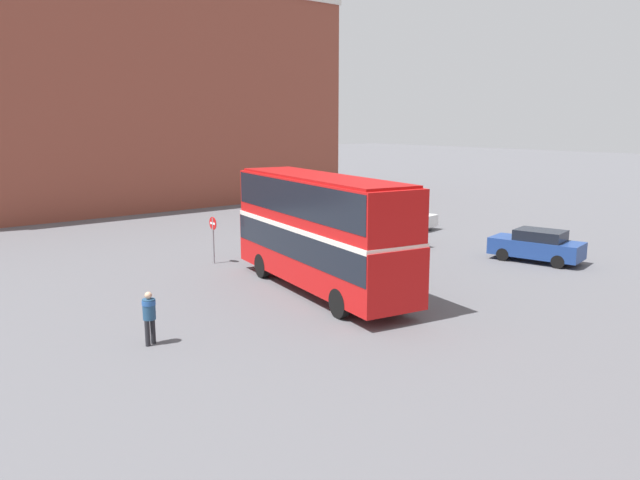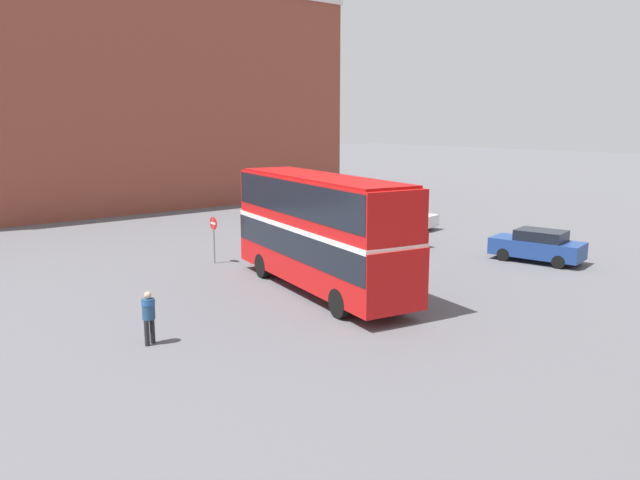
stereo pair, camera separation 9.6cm
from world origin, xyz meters
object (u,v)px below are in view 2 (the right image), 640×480
object	(u,v)px
double_decker_bus	(320,226)
parked_car_side_street	(393,231)
pedestrian_foreground	(149,312)
parked_car_kerb_far	(405,217)
parked_car_kerb_near	(538,246)
no_entry_sign	(214,232)

from	to	relation	value
double_decker_bus	parked_car_side_street	xyz separation A→B (m)	(-5.11, 9.63, -2.04)
pedestrian_foreground	parked_car_kerb_far	bearing A→B (deg)	-91.68
pedestrian_foreground	parked_car_kerb_near	world-z (taller)	pedestrian_foreground
pedestrian_foreground	double_decker_bus	bearing A→B (deg)	-105.38
pedestrian_foreground	parked_car_kerb_near	distance (m)	20.17
parked_car_kerb_near	parked_car_kerb_far	distance (m)	11.34
double_decker_bus	pedestrian_foreground	distance (m)	8.51
parked_car_side_street	no_entry_sign	bearing A→B (deg)	83.09
no_entry_sign	double_decker_bus	bearing A→B (deg)	6.35
double_decker_bus	pedestrian_foreground	bearing A→B (deg)	-69.76
parked_car_kerb_near	parked_car_kerb_far	bearing A→B (deg)	-23.70
double_decker_bus	no_entry_sign	size ratio (longest dim) A/B	4.78
parked_car_kerb_near	parked_car_side_street	bearing A→B (deg)	4.02
parked_car_side_street	pedestrian_foreground	bearing A→B (deg)	115.19
parked_car_side_street	no_entry_sign	world-z (taller)	no_entry_sign
parked_car_kerb_far	parked_car_side_street	distance (m)	5.60
pedestrian_foreground	no_entry_sign	world-z (taller)	no_entry_sign
double_decker_bus	parked_car_kerb_far	xyz separation A→B (m)	(-8.39, 14.17, -2.01)
double_decker_bus	parked_car_side_street	bearing A→B (deg)	128.16
double_decker_bus	pedestrian_foreground	xyz separation A→B (m)	(1.45, -8.21, -1.71)
parked_car_kerb_near	parked_car_side_street	size ratio (longest dim) A/B	1.09
parked_car_kerb_far	pedestrian_foreground	bearing A→B (deg)	-77.46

